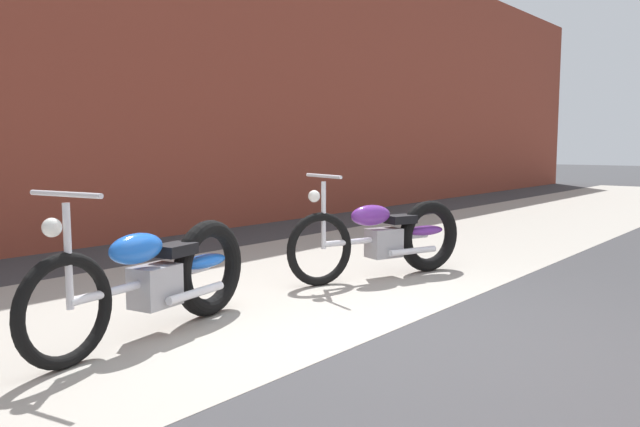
# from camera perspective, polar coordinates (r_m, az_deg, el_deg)

# --- Properties ---
(ground_plane) EXTENTS (80.00, 80.00, 0.00)m
(ground_plane) POSITION_cam_1_polar(r_m,az_deg,el_deg) (4.38, 5.84, -10.89)
(ground_plane) COLOR #38383A
(sidewalk_slab) EXTENTS (36.00, 3.50, 0.01)m
(sidewalk_slab) POSITION_cam_1_polar(r_m,az_deg,el_deg) (5.51, -9.67, -7.37)
(sidewalk_slab) COLOR #9E998E
(sidewalk_slab) RESTS_ON ground
(brick_building_wall) EXTENTS (36.00, 0.50, 5.15)m
(brick_building_wall) POSITION_cam_1_polar(r_m,az_deg,el_deg) (8.38, -26.26, 14.43)
(brick_building_wall) COLOR brown
(brick_building_wall) RESTS_ON ground
(motorcycle_blue) EXTENTS (1.99, 0.64, 1.03)m
(motorcycle_blue) POSITION_cam_1_polar(r_m,az_deg,el_deg) (4.45, -14.05, -5.49)
(motorcycle_blue) COLOR black
(motorcycle_blue) RESTS_ON ground
(motorcycle_purple) EXTENTS (1.92, 0.89, 1.03)m
(motorcycle_purple) POSITION_cam_1_polar(r_m,az_deg,el_deg) (6.20, 6.41, -2.08)
(motorcycle_purple) COLOR black
(motorcycle_purple) RESTS_ON ground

